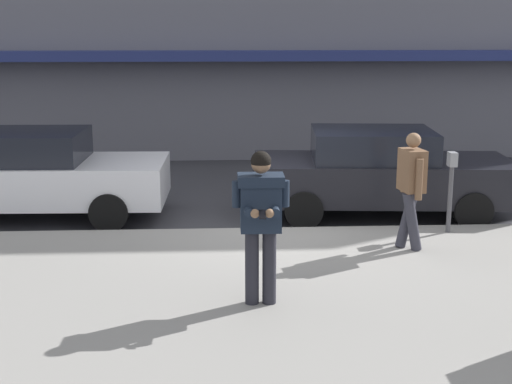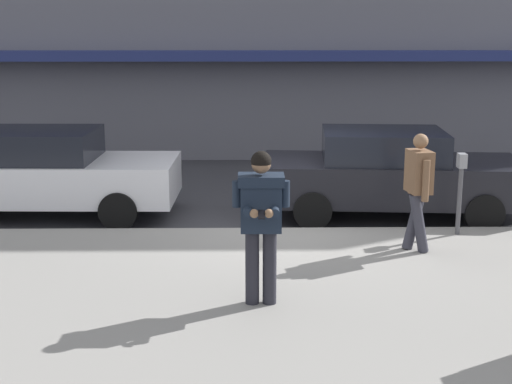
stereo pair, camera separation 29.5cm
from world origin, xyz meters
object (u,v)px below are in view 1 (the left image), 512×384
at_px(man_texting_on_phone, 261,211).
at_px(parking_meter, 451,180).
at_px(parked_sedan_near, 33,174).
at_px(pedestrian_dark_coat, 411,184).
at_px(parked_sedan_mid, 379,172).

xyz_separation_m(man_texting_on_phone, parking_meter, (3.11, 2.80, -0.28)).
xyz_separation_m(parked_sedan_near, pedestrian_dark_coat, (5.96, -2.52, 0.32)).
distance_m(parked_sedan_near, man_texting_on_phone, 5.84).
distance_m(man_texting_on_phone, parking_meter, 4.19).
relative_size(man_texting_on_phone, pedestrian_dark_coat, 1.06).
bearing_deg(man_texting_on_phone, pedestrian_dark_coat, 41.18).
height_order(parked_sedan_mid, man_texting_on_phone, man_texting_on_phone).
height_order(man_texting_on_phone, pedestrian_dark_coat, man_texting_on_phone).
height_order(man_texting_on_phone, parking_meter, man_texting_on_phone).
xyz_separation_m(parked_sedan_near, parking_meter, (6.80, -1.71, 0.18)).
bearing_deg(parked_sedan_near, parking_meter, -14.12).
height_order(parked_sedan_near, man_texting_on_phone, man_texting_on_phone).
distance_m(parked_sedan_near, parking_meter, 7.02).
height_order(pedestrian_dark_coat, parking_meter, pedestrian_dark_coat).
distance_m(parked_sedan_mid, parking_meter, 1.74).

